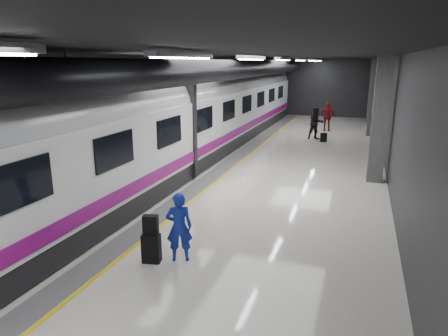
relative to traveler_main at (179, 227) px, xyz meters
The scene contains 9 objects.
ground 5.97m from the traveler_main, 93.36° to the left, with size 40.00×40.00×0.00m, color silver.
platform_hall 7.42m from the traveler_main, 95.27° to the left, with size 10.02×40.02×4.51m.
train 7.03m from the traveler_main, 121.31° to the left, with size 3.05×38.00×4.05m.
traveler_main is the anchor object (origin of this frame).
suitcase_main 0.77m from the traveler_main, 152.58° to the right, with size 0.39×0.25×0.64m, color black.
shoulder_bag 0.62m from the traveler_main, 155.57° to the right, with size 0.32×0.17×0.43m, color black.
traveler_far_a 15.64m from the traveler_main, 85.69° to the left, with size 0.89×0.70×1.84m, color black.
traveler_far_b 18.84m from the traveler_main, 85.39° to the left, with size 1.07×0.44×1.82m, color maroon.
suitcase_far 15.09m from the traveler_main, 83.53° to the left, with size 0.33×0.21×0.49m, color black.
Camera 1 is at (3.90, -13.22, 4.27)m, focal length 32.00 mm.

